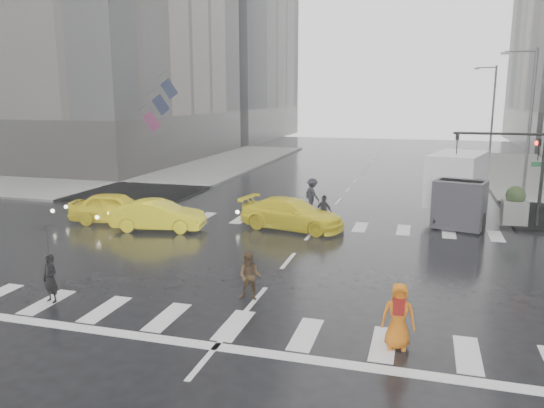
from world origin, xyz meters
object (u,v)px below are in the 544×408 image
(pedestrian_orange, at_px, (398,316))
(taxi_front, at_px, (116,208))
(pedestrian_brown, at_px, (250,276))
(box_truck, at_px, (458,185))
(taxi_mid, at_px, (159,215))
(traffic_signal_pole, at_px, (520,160))

(pedestrian_orange, relative_size, taxi_front, 0.38)
(pedestrian_brown, bearing_deg, box_truck, 59.85)
(taxi_front, bearing_deg, taxi_mid, -117.48)
(pedestrian_brown, xyz_separation_m, taxi_front, (-9.49, 7.73, -0.00))
(taxi_mid, bearing_deg, taxi_front, 64.64)
(traffic_signal_pole, bearing_deg, taxi_front, -166.80)
(pedestrian_brown, xyz_separation_m, pedestrian_orange, (4.50, -2.01, 0.10))
(pedestrian_brown, relative_size, pedestrian_orange, 0.89)
(box_truck, bearing_deg, taxi_mid, -140.02)
(taxi_front, bearing_deg, box_truck, -83.10)
(traffic_signal_pole, relative_size, taxi_front, 1.03)
(traffic_signal_pole, relative_size, taxi_mid, 1.06)
(pedestrian_orange, bearing_deg, taxi_mid, 137.83)
(pedestrian_brown, bearing_deg, taxi_mid, 130.51)
(taxi_mid, bearing_deg, pedestrian_brown, -145.70)
(traffic_signal_pole, relative_size, box_truck, 0.73)
(taxi_front, bearing_deg, pedestrian_orange, -136.79)
(taxi_front, xyz_separation_m, box_truck, (16.09, 5.50, 0.99))
(pedestrian_orange, bearing_deg, traffic_signal_pole, 68.07)
(traffic_signal_pole, height_order, pedestrian_brown, traffic_signal_pole)
(traffic_signal_pole, height_order, pedestrian_orange, traffic_signal_pole)
(pedestrian_orange, bearing_deg, box_truck, 78.54)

